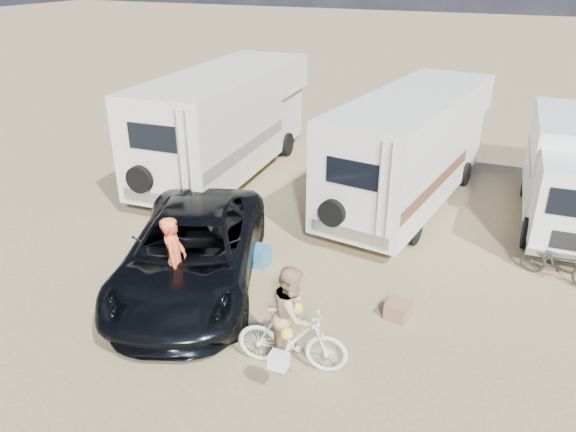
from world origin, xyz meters
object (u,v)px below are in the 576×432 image
at_px(rv_main, 410,151).
at_px(rider_woman, 292,324).
at_px(rider_man, 176,269).
at_px(bike_woman, 292,339).
at_px(bike_man, 178,287).
at_px(cooler, 256,256).
at_px(rv_left, 226,125).
at_px(crate, 399,310).
at_px(box_truck, 576,177).
at_px(bike_parked, 560,263).
at_px(dark_suv, 192,251).

distance_m(rv_main, rider_woman, 7.47).
height_order(rv_main, rider_man, rv_main).
xyz_separation_m(rv_main, bike_woman, (-0.20, -7.44, -0.95)).
distance_m(bike_man, rider_man, 0.40).
relative_size(bike_man, cooler, 3.29).
bearing_deg(rv_left, rider_woman, -57.30).
bearing_deg(rv_main, crate, -70.87).
bearing_deg(rv_left, box_truck, -1.99).
relative_size(rv_left, bike_woman, 4.14).
relative_size(box_truck, bike_parked, 3.48).
distance_m(rv_left, dark_suv, 6.53).
relative_size(bike_parked, cooler, 2.78).
relative_size(box_truck, bike_man, 2.94).
height_order(rider_man, cooler, rider_man).
bearing_deg(crate, bike_man, -159.98).
height_order(bike_woman, bike_parked, bike_woman).
bearing_deg(cooler, bike_woman, -51.34).
height_order(rv_left, crate, rv_left).
height_order(bike_woman, rider_woman, rider_woman).
bearing_deg(dark_suv, rv_left, 91.89).
xyz_separation_m(dark_suv, bike_man, (0.23, -0.88, -0.28)).
bearing_deg(rv_main, bike_parked, -27.47).
bearing_deg(box_truck, rv_left, 179.00).
height_order(rv_left, bike_woman, rv_left).
bearing_deg(crate, box_truck, 62.55).
xyz_separation_m(rider_woman, crate, (1.29, 2.05, -0.69)).
bearing_deg(bike_woman, rv_main, -11.54).
bearing_deg(rider_woman, rv_main, -11.54).
height_order(rider_woman, cooler, rider_woman).
distance_m(bike_woman, rider_woman, 0.30).
distance_m(rv_left, bike_man, 7.46).
distance_m(rider_woman, cooler, 3.47).
bearing_deg(rv_left, bike_man, -71.20).
distance_m(rv_left, bike_parked, 9.94).
bearing_deg(rv_left, bike_parked, -19.45).
height_order(bike_man, crate, bike_man).
xyz_separation_m(bike_man, crate, (3.94, 1.44, -0.32)).
height_order(box_truck, bike_man, box_truck).
height_order(rv_left, cooler, rv_left).
bearing_deg(dark_suv, rider_man, -97.28).
xyz_separation_m(bike_woman, cooler, (-2.06, 2.72, -0.33)).
bearing_deg(bike_parked, crate, 151.11).
bearing_deg(bike_woman, rider_man, 66.94).
distance_m(box_truck, rider_man, 9.89).
distance_m(rv_main, bike_parked, 4.82).
bearing_deg(rider_man, box_truck, -68.74).
bearing_deg(cooler, bike_man, -104.02).
relative_size(rider_man, crate, 4.18).
bearing_deg(crate, rider_woman, -122.23).
relative_size(box_truck, cooler, 9.68).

